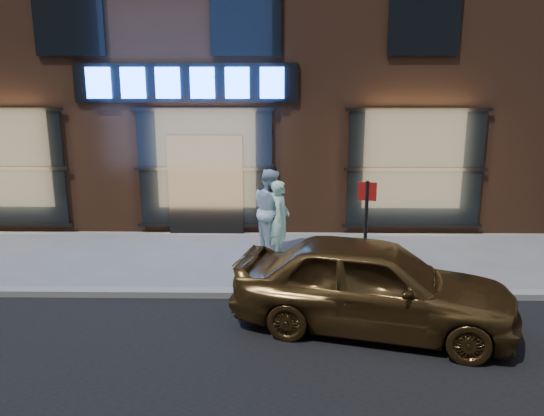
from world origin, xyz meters
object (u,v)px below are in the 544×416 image
Objects in this scene: man_cap at (271,210)px; sign_post at (366,226)px; gold_sedan at (372,284)px; man_bowtie at (280,218)px.

sign_post is (1.69, -2.31, 0.29)m from man_cap.
gold_sedan is 1.54m from sign_post.
man_bowtie is at bearing 36.55° from gold_sedan.
man_cap is 0.44× the size of gold_sedan.
man_bowtie is 0.39× the size of gold_sedan.
gold_sedan is at bearing -179.63° from man_cap.
man_cap reaches higher than gold_sedan.
sign_post reaches higher than man_cap.
sign_post is at bearing -166.21° from man_cap.
man_bowtie is 0.81× the size of sign_post.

